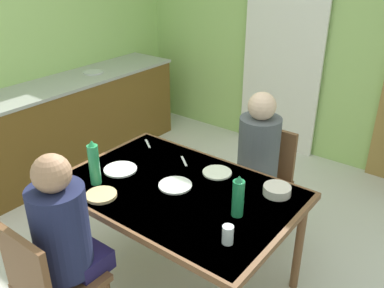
{
  "coord_description": "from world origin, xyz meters",
  "views": [
    {
      "loc": [
        1.66,
        -1.78,
        2.14
      ],
      "look_at": [
        0.24,
        0.08,
        1.0
      ],
      "focal_mm": 38.88,
      "sensor_mm": 36.0,
      "label": 1
    }
  ],
  "objects_px": {
    "kitchen_counter": "(69,123)",
    "chair_near_diner": "(49,283)",
    "water_bottle_green_far": "(94,164)",
    "person_near_diner": "(63,228)",
    "water_bottle_green_near": "(238,197)",
    "chair_far_diner": "(264,177)",
    "dining_table": "(178,197)",
    "serving_bowl_center": "(277,190)",
    "person_far_diner": "(258,150)"
  },
  "relations": [
    {
      "from": "kitchen_counter",
      "to": "chair_near_diner",
      "type": "distance_m",
      "value": 2.35
    },
    {
      "from": "dining_table",
      "to": "water_bottle_green_near",
      "type": "distance_m",
      "value": 0.49
    },
    {
      "from": "chair_far_diner",
      "to": "person_near_diner",
      "type": "relative_size",
      "value": 1.13
    },
    {
      "from": "chair_far_diner",
      "to": "water_bottle_green_near",
      "type": "height_order",
      "value": "water_bottle_green_near"
    },
    {
      "from": "chair_near_diner",
      "to": "person_near_diner",
      "type": "distance_m",
      "value": 0.31
    },
    {
      "from": "dining_table",
      "to": "person_near_diner",
      "type": "relative_size",
      "value": 1.92
    },
    {
      "from": "person_far_diner",
      "to": "water_bottle_green_far",
      "type": "xyz_separation_m",
      "value": [
        -0.62,
        -0.98,
        0.11
      ]
    },
    {
      "from": "water_bottle_green_far",
      "to": "person_near_diner",
      "type": "bearing_deg",
      "value": -60.23
    },
    {
      "from": "chair_far_diner",
      "to": "person_far_diner",
      "type": "bearing_deg",
      "value": 90.0
    },
    {
      "from": "dining_table",
      "to": "serving_bowl_center",
      "type": "height_order",
      "value": "serving_bowl_center"
    },
    {
      "from": "kitchen_counter",
      "to": "water_bottle_green_near",
      "type": "height_order",
      "value": "water_bottle_green_near"
    },
    {
      "from": "kitchen_counter",
      "to": "person_far_diner",
      "type": "relative_size",
      "value": 3.35
    },
    {
      "from": "kitchen_counter",
      "to": "chair_far_diner",
      "type": "relative_size",
      "value": 2.97
    },
    {
      "from": "chair_far_diner",
      "to": "water_bottle_green_near",
      "type": "relative_size",
      "value": 3.4
    },
    {
      "from": "water_bottle_green_near",
      "to": "water_bottle_green_far",
      "type": "relative_size",
      "value": 0.84
    },
    {
      "from": "kitchen_counter",
      "to": "chair_far_diner",
      "type": "height_order",
      "value": "kitchen_counter"
    },
    {
      "from": "chair_far_diner",
      "to": "water_bottle_green_far",
      "type": "bearing_deg",
      "value": 61.09
    },
    {
      "from": "water_bottle_green_near",
      "to": "person_near_diner",
      "type": "bearing_deg",
      "value": -132.77
    },
    {
      "from": "kitchen_counter",
      "to": "water_bottle_green_far",
      "type": "distance_m",
      "value": 1.86
    },
    {
      "from": "chair_near_diner",
      "to": "water_bottle_green_near",
      "type": "relative_size",
      "value": 3.4
    },
    {
      "from": "dining_table",
      "to": "chair_far_diner",
      "type": "xyz_separation_m",
      "value": [
        0.17,
        0.85,
        -0.19
      ]
    },
    {
      "from": "kitchen_counter",
      "to": "chair_far_diner",
      "type": "distance_m",
      "value": 2.18
    },
    {
      "from": "person_near_diner",
      "to": "serving_bowl_center",
      "type": "bearing_deg",
      "value": 54.87
    },
    {
      "from": "dining_table",
      "to": "water_bottle_green_far",
      "type": "height_order",
      "value": "water_bottle_green_far"
    },
    {
      "from": "water_bottle_green_far",
      "to": "kitchen_counter",
      "type": "bearing_deg",
      "value": 148.97
    },
    {
      "from": "chair_near_diner",
      "to": "water_bottle_green_near",
      "type": "height_order",
      "value": "water_bottle_green_near"
    },
    {
      "from": "dining_table",
      "to": "water_bottle_green_far",
      "type": "bearing_deg",
      "value": -148.87
    },
    {
      "from": "chair_far_diner",
      "to": "serving_bowl_center",
      "type": "distance_m",
      "value": 0.7
    },
    {
      "from": "water_bottle_green_near",
      "to": "kitchen_counter",
      "type": "bearing_deg",
      "value": 164.58
    },
    {
      "from": "kitchen_counter",
      "to": "person_near_diner",
      "type": "relative_size",
      "value": 3.35
    },
    {
      "from": "person_near_diner",
      "to": "water_bottle_green_near",
      "type": "relative_size",
      "value": 3.01
    },
    {
      "from": "kitchen_counter",
      "to": "water_bottle_green_far",
      "type": "bearing_deg",
      "value": -31.03
    },
    {
      "from": "person_far_diner",
      "to": "water_bottle_green_near",
      "type": "xyz_separation_m",
      "value": [
        0.28,
        -0.73,
        0.09
      ]
    },
    {
      "from": "kitchen_counter",
      "to": "water_bottle_green_near",
      "type": "distance_m",
      "value": 2.57
    },
    {
      "from": "chair_far_diner",
      "to": "person_near_diner",
      "type": "height_order",
      "value": "person_near_diner"
    },
    {
      "from": "chair_far_diner",
      "to": "chair_near_diner",
      "type": "bearing_deg",
      "value": 77.8
    },
    {
      "from": "chair_near_diner",
      "to": "kitchen_counter",
      "type": "bearing_deg",
      "value": 140.05
    },
    {
      "from": "person_near_diner",
      "to": "water_bottle_green_far",
      "type": "relative_size",
      "value": 2.54
    },
    {
      "from": "chair_far_diner",
      "to": "water_bottle_green_near",
      "type": "xyz_separation_m",
      "value": [
        0.28,
        -0.86,
        0.37
      ]
    },
    {
      "from": "chair_far_diner",
      "to": "serving_bowl_center",
      "type": "height_order",
      "value": "chair_far_diner"
    },
    {
      "from": "dining_table",
      "to": "water_bottle_green_far",
      "type": "xyz_separation_m",
      "value": [
        -0.45,
        -0.27,
        0.21
      ]
    },
    {
      "from": "dining_table",
      "to": "serving_bowl_center",
      "type": "bearing_deg",
      "value": 31.09
    },
    {
      "from": "chair_near_diner",
      "to": "serving_bowl_center",
      "type": "bearing_deg",
      "value": 58.15
    },
    {
      "from": "person_near_diner",
      "to": "water_bottle_green_near",
      "type": "xyz_separation_m",
      "value": [
        0.65,
        0.7,
        0.09
      ]
    },
    {
      "from": "chair_far_diner",
      "to": "water_bottle_green_far",
      "type": "distance_m",
      "value": 1.34
    },
    {
      "from": "water_bottle_green_far",
      "to": "serving_bowl_center",
      "type": "height_order",
      "value": "water_bottle_green_far"
    },
    {
      "from": "chair_near_diner",
      "to": "chair_far_diner",
      "type": "relative_size",
      "value": 1.0
    },
    {
      "from": "chair_near_diner",
      "to": "water_bottle_green_far",
      "type": "distance_m",
      "value": 0.74
    },
    {
      "from": "serving_bowl_center",
      "to": "water_bottle_green_near",
      "type": "bearing_deg",
      "value": -103.33
    },
    {
      "from": "dining_table",
      "to": "chair_far_diner",
      "type": "bearing_deg",
      "value": 78.74
    }
  ]
}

